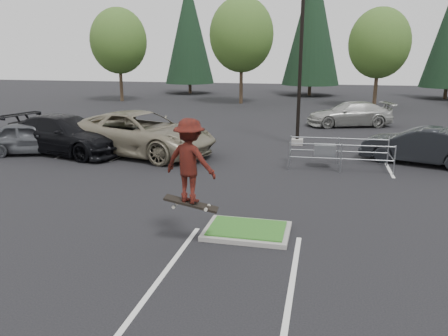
% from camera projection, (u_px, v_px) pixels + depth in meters
% --- Properties ---
extents(ground, '(120.00, 120.00, 0.00)m').
position_uv_depth(ground, '(247.00, 233.00, 11.43)').
color(ground, black).
rests_on(ground, ground).
extents(grass_median, '(2.20, 1.60, 0.16)m').
position_uv_depth(grass_median, '(247.00, 230.00, 11.41)').
color(grass_median, '#9D9892').
rests_on(grass_median, ground).
extents(stall_lines, '(22.62, 17.60, 0.01)m').
position_uv_depth(stall_lines, '(240.00, 172.00, 17.40)').
color(stall_lines, silver).
rests_on(stall_lines, ground).
extents(light_pole, '(0.70, 0.60, 10.12)m').
position_uv_depth(light_pole, '(301.00, 54.00, 21.48)').
color(light_pole, '#9D9892').
rests_on(light_pole, ground).
extents(decid_a, '(5.44, 5.44, 8.91)m').
position_uv_depth(decid_a, '(119.00, 43.00, 42.24)').
color(decid_a, '#38281C').
rests_on(decid_a, ground).
extents(decid_b, '(5.89, 5.89, 9.64)m').
position_uv_depth(decid_b, '(242.00, 37.00, 39.99)').
color(decid_b, '#38281C').
rests_on(decid_b, ground).
extents(decid_c, '(5.12, 5.12, 8.38)m').
position_uv_depth(decid_c, '(379.00, 45.00, 36.92)').
color(decid_c, '#38281C').
rests_on(decid_c, ground).
extents(conif_a, '(5.72, 5.72, 13.00)m').
position_uv_depth(conif_a, '(189.00, 31.00, 50.39)').
color(conif_a, '#38281C').
rests_on(conif_a, ground).
extents(conif_b, '(6.38, 6.38, 14.50)m').
position_uv_depth(conif_b, '(313.00, 23.00, 47.62)').
color(conif_b, '#38281C').
rests_on(conif_b, ground).
extents(cart_corral, '(4.14, 1.66, 1.16)m').
position_uv_depth(cart_corral, '(328.00, 150.00, 17.86)').
color(cart_corral, gray).
rests_on(cart_corral, ground).
extents(skateboarder, '(1.44, 1.04, 2.23)m').
position_uv_depth(skateboarder, '(190.00, 161.00, 10.21)').
color(skateboarder, black).
rests_on(skateboarder, ground).
extents(car_l_tan, '(7.72, 4.88, 1.99)m').
position_uv_depth(car_l_tan, '(140.00, 133.00, 20.25)').
color(car_l_tan, gray).
rests_on(car_l_tan, ground).
extents(car_l_black, '(6.61, 3.85, 1.80)m').
position_uv_depth(car_l_black, '(64.00, 135.00, 20.39)').
color(car_l_black, black).
rests_on(car_l_black, ground).
extents(car_l_grey, '(4.77, 3.08, 1.51)m').
position_uv_depth(car_l_grey, '(31.00, 138.00, 20.39)').
color(car_l_grey, '#4D4F55').
rests_on(car_l_grey, ground).
extents(car_r_charc, '(5.01, 3.08, 1.56)m').
position_uv_depth(car_r_charc, '(420.00, 146.00, 18.52)').
color(car_r_charc, black).
rests_on(car_r_charc, ground).
extents(car_far_silver, '(5.83, 3.70, 1.57)m').
position_uv_depth(car_far_silver, '(351.00, 114.00, 28.21)').
color(car_far_silver, '#ADADA8').
rests_on(car_far_silver, ground).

